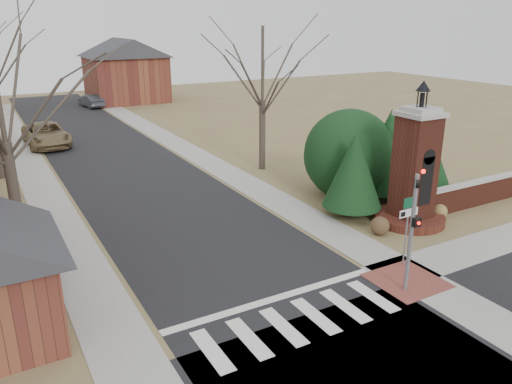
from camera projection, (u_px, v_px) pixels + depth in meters
ground at (315, 335)px, 14.87m from camera, size 120.00×120.00×0.00m
main_street at (119, 162)px, 32.97m from camera, size 8.00×70.00×0.01m
crosswalk_zone at (299, 321)px, 15.53m from camera, size 8.00×2.20×0.02m
stop_bar at (274, 299)px, 16.76m from camera, size 8.00×0.35×0.02m
sidewalk_right_main at (192, 152)px, 35.39m from camera, size 2.00×60.00×0.02m
sidewalk_left at (34, 173)px, 30.54m from camera, size 2.00×60.00×0.02m
curb_apron at (407, 281)px, 17.93m from camera, size 2.40×2.40×0.02m
traffic_signal_pole at (413, 221)px, 16.51m from camera, size 0.28×0.41×4.50m
sign_post at (408, 218)px, 18.48m from camera, size 0.90×0.07×2.75m
brick_gate_monument at (414, 178)px, 22.47m from camera, size 3.20×3.20×6.47m
brick_garden_wall at (475, 193)px, 25.06m from camera, size 7.50×0.50×1.30m
house_distant_right at (125, 69)px, 56.89m from camera, size 8.80×8.80×7.30m
evergreen_near at (354, 169)px, 23.24m from camera, size 2.80×2.80×4.10m
evergreen_mid at (389, 149)px, 25.66m from camera, size 3.40×3.40×4.70m
evergreen_far at (430, 162)px, 26.00m from camera, size 2.40×2.40×3.30m
evergreen_mass at (349, 151)px, 26.10m from camera, size 4.80×4.80×4.80m
bare_tree_3 at (263, 60)px, 29.35m from camera, size 7.00×7.00×9.70m
pickup_truck at (46, 134)px, 37.09m from camera, size 3.00×6.19×1.70m
distant_car at (91, 101)px, 53.58m from camera, size 2.05×4.40×1.40m
dry_shrub_left at (380, 226)px, 21.69m from camera, size 0.83×0.83×0.83m
dry_shrub_right at (439, 212)px, 23.44m from camera, size 0.73×0.73×0.73m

